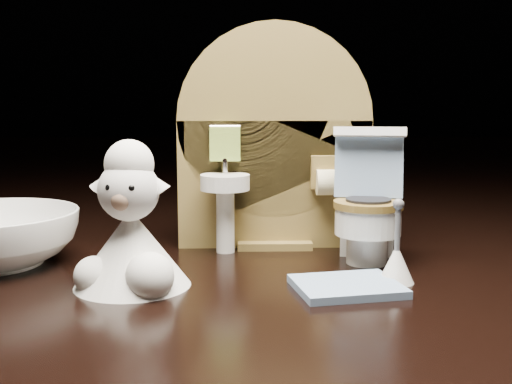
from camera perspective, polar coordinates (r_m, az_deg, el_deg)
backdrop_panel at (r=0.43m, az=1.54°, el=3.75°), size 0.13×0.05×0.15m
toy_toilet at (r=0.40m, az=9.91°, el=-1.79°), size 0.05×0.06×0.08m
bath_mat at (r=0.35m, az=8.09°, el=-8.30°), size 0.06×0.05×0.00m
toilet_brush at (r=0.36m, az=12.39°, el=-5.99°), size 0.02×0.02×0.05m
plush_lamb at (r=0.35m, az=-11.07°, el=-3.84°), size 0.06×0.06×0.08m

